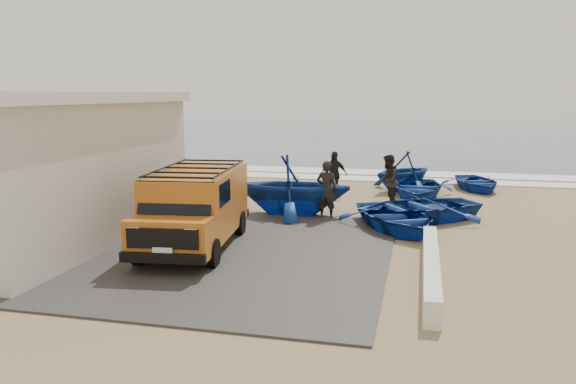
{
  "coord_description": "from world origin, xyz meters",
  "views": [
    {
      "loc": [
        4.67,
        -15.95,
        4.26
      ],
      "look_at": [
        0.65,
        0.93,
        1.2
      ],
      "focal_mm": 35.0,
      "sensor_mm": 36.0,
      "label": 1
    }
  ],
  "objects_px": {
    "boat_near_right": "(416,208)",
    "fisherman_back": "(334,174)",
    "fisherman_middle": "(388,181)",
    "boat_near_left": "(396,217)",
    "boat_far_right": "(476,182)",
    "fisherman_front": "(327,190)",
    "van": "(195,205)",
    "parapet": "(431,267)",
    "boat_far_left": "(403,171)",
    "boat_mid_right": "(418,188)",
    "boat_mid_left": "(292,185)"
  },
  "relations": [
    {
      "from": "boat_far_left",
      "to": "van",
      "type": "bearing_deg",
      "value": -77.19
    },
    {
      "from": "parapet",
      "to": "boat_near_right",
      "type": "bearing_deg",
      "value": 94.07
    },
    {
      "from": "van",
      "to": "boat_near_right",
      "type": "height_order",
      "value": "van"
    },
    {
      "from": "fisherman_front",
      "to": "parapet",
      "type": "bearing_deg",
      "value": 127.24
    },
    {
      "from": "parapet",
      "to": "fisherman_front",
      "type": "xyz_separation_m",
      "value": [
        -3.44,
        5.81,
        0.72
      ]
    },
    {
      "from": "boat_far_right",
      "to": "fisherman_front",
      "type": "distance_m",
      "value": 9.08
    },
    {
      "from": "boat_far_left",
      "to": "fisherman_middle",
      "type": "relative_size",
      "value": 1.67
    },
    {
      "from": "van",
      "to": "boat_near_left",
      "type": "relative_size",
      "value": 1.33
    },
    {
      "from": "boat_near_left",
      "to": "boat_mid_right",
      "type": "distance_m",
      "value": 5.87
    },
    {
      "from": "boat_near_left",
      "to": "boat_far_right",
      "type": "distance_m",
      "value": 8.95
    },
    {
      "from": "boat_mid_right",
      "to": "fisherman_middle",
      "type": "height_order",
      "value": "fisherman_middle"
    },
    {
      "from": "boat_far_left",
      "to": "fisherman_middle",
      "type": "distance_m",
      "value": 3.83
    },
    {
      "from": "boat_far_right",
      "to": "fisherman_back",
      "type": "relative_size",
      "value": 1.8
    },
    {
      "from": "fisherman_front",
      "to": "boat_far_right",
      "type": "bearing_deg",
      "value": -121.09
    },
    {
      "from": "boat_mid_left",
      "to": "boat_mid_right",
      "type": "bearing_deg",
      "value": -46.82
    },
    {
      "from": "boat_near_right",
      "to": "fisherman_front",
      "type": "relative_size",
      "value": 2.21
    },
    {
      "from": "van",
      "to": "fisherman_front",
      "type": "distance_m",
      "value": 5.4
    },
    {
      "from": "boat_near_right",
      "to": "boat_mid_left",
      "type": "relative_size",
      "value": 1.09
    },
    {
      "from": "parapet",
      "to": "fisherman_front",
      "type": "relative_size",
      "value": 3.0
    },
    {
      "from": "van",
      "to": "fisherman_middle",
      "type": "xyz_separation_m",
      "value": [
        4.86,
        7.02,
        -0.21
      ]
    },
    {
      "from": "boat_near_left",
      "to": "boat_mid_left",
      "type": "height_order",
      "value": "boat_mid_left"
    },
    {
      "from": "boat_mid_left",
      "to": "fisherman_front",
      "type": "height_order",
      "value": "boat_mid_left"
    },
    {
      "from": "boat_near_left",
      "to": "fisherman_middle",
      "type": "bearing_deg",
      "value": 69.64
    },
    {
      "from": "boat_near_left",
      "to": "boat_near_right",
      "type": "xyz_separation_m",
      "value": [
        0.59,
        1.5,
        0.04
      ]
    },
    {
      "from": "van",
      "to": "fisherman_back",
      "type": "distance_m",
      "value": 8.84
    },
    {
      "from": "boat_far_right",
      "to": "fisherman_back",
      "type": "distance_m",
      "value": 6.76
    },
    {
      "from": "parapet",
      "to": "boat_far_right",
      "type": "distance_m",
      "value": 13.15
    },
    {
      "from": "boat_mid_left",
      "to": "fisherman_back",
      "type": "bearing_deg",
      "value": -16.11
    },
    {
      "from": "van",
      "to": "boat_mid_left",
      "type": "xyz_separation_m",
      "value": [
        1.68,
        4.75,
        -0.14
      ]
    },
    {
      "from": "parapet",
      "to": "boat_far_left",
      "type": "height_order",
      "value": "boat_far_left"
    },
    {
      "from": "fisherman_back",
      "to": "fisherman_middle",
      "type": "bearing_deg",
      "value": -57.16
    },
    {
      "from": "boat_mid_left",
      "to": "boat_far_right",
      "type": "height_order",
      "value": "boat_mid_left"
    },
    {
      "from": "boat_near_left",
      "to": "boat_far_right",
      "type": "bearing_deg",
      "value": 41.68
    },
    {
      "from": "boat_far_left",
      "to": "fisherman_front",
      "type": "relative_size",
      "value": 1.66
    },
    {
      "from": "fisherman_back",
      "to": "boat_mid_left",
      "type": "bearing_deg",
      "value": -128.71
    },
    {
      "from": "parapet",
      "to": "boat_far_right",
      "type": "bearing_deg",
      "value": 80.8
    },
    {
      "from": "boat_far_left",
      "to": "boat_mid_right",
      "type": "bearing_deg",
      "value": -29.87
    },
    {
      "from": "boat_near_right",
      "to": "fisherman_back",
      "type": "height_order",
      "value": "fisherman_back"
    },
    {
      "from": "van",
      "to": "boat_near_left",
      "type": "height_order",
      "value": "van"
    },
    {
      "from": "fisherman_back",
      "to": "boat_far_left",
      "type": "bearing_deg",
      "value": 15.75
    },
    {
      "from": "parapet",
      "to": "boat_far_right",
      "type": "relative_size",
      "value": 1.73
    },
    {
      "from": "fisherman_back",
      "to": "boat_near_left",
      "type": "bearing_deg",
      "value": -86.81
    },
    {
      "from": "fisherman_front",
      "to": "boat_mid_left",
      "type": "bearing_deg",
      "value": -3.44
    },
    {
      "from": "boat_far_right",
      "to": "fisherman_back",
      "type": "xyz_separation_m",
      "value": [
        -5.9,
        -3.24,
        0.6
      ]
    },
    {
      "from": "van",
      "to": "fisherman_back",
      "type": "xyz_separation_m",
      "value": [
        2.57,
        8.45,
        -0.24
      ]
    },
    {
      "from": "boat_mid_left",
      "to": "fisherman_back",
      "type": "height_order",
      "value": "boat_mid_left"
    },
    {
      "from": "parapet",
      "to": "boat_near_left",
      "type": "bearing_deg",
      "value": 102.6
    },
    {
      "from": "boat_far_right",
      "to": "fisherman_middle",
      "type": "bearing_deg",
      "value": -141.06
    },
    {
      "from": "boat_mid_right",
      "to": "fisherman_back",
      "type": "bearing_deg",
      "value": -166.14
    },
    {
      "from": "van",
      "to": "fisherman_middle",
      "type": "relative_size",
      "value": 2.72
    }
  ]
}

